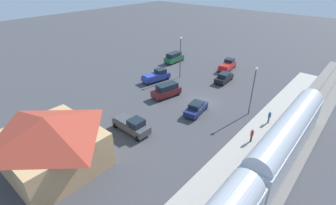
{
  "coord_description": "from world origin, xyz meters",
  "views": [
    {
      "loc": [
        -18.23,
        29.55,
        18.54
      ],
      "look_at": [
        2.74,
        4.9,
        1.0
      ],
      "focal_mm": 26.39,
      "sensor_mm": 36.0,
      "label": 1
    }
  ],
  "objects_px": {
    "sedan_navy": "(196,108)",
    "suv_green": "(174,57)",
    "pedestrian_waiting_far": "(269,116)",
    "light_pole_near_platform": "(253,85)",
    "suv_maroon": "(167,90)",
    "sedan_black": "(224,77)",
    "pickup_blue": "(156,76)",
    "light_pole_lot_center": "(180,53)",
    "station_building": "(50,141)",
    "pickup_charcoal": "(132,125)",
    "pickup_red": "(228,65)",
    "pedestrian_on_platform": "(252,135)"
  },
  "relations": [
    {
      "from": "suv_green",
      "to": "light_pole_near_platform",
      "type": "height_order",
      "value": "light_pole_near_platform"
    },
    {
      "from": "sedan_black",
      "to": "light_pole_near_platform",
      "type": "bearing_deg",
      "value": 136.91
    },
    {
      "from": "sedan_black",
      "to": "suv_green",
      "type": "relative_size",
      "value": 0.94
    },
    {
      "from": "pedestrian_waiting_far",
      "to": "pickup_blue",
      "type": "distance_m",
      "value": 21.58
    },
    {
      "from": "pedestrian_waiting_far",
      "to": "pickup_red",
      "type": "distance_m",
      "value": 20.65
    },
    {
      "from": "pickup_charcoal",
      "to": "light_pole_lot_center",
      "type": "height_order",
      "value": "light_pole_lot_center"
    },
    {
      "from": "suv_maroon",
      "to": "sedan_navy",
      "type": "bearing_deg",
      "value": 168.88
    },
    {
      "from": "station_building",
      "to": "pickup_red",
      "type": "xyz_separation_m",
      "value": [
        -0.16,
        -37.45,
        -2.07
      ]
    },
    {
      "from": "suv_green",
      "to": "light_pole_near_platform",
      "type": "distance_m",
      "value": 25.07
    },
    {
      "from": "suv_green",
      "to": "light_pole_lot_center",
      "type": "relative_size",
      "value": 0.63
    },
    {
      "from": "pedestrian_on_platform",
      "to": "pickup_charcoal",
      "type": "distance_m",
      "value": 14.81
    },
    {
      "from": "suv_maroon",
      "to": "pickup_blue",
      "type": "relative_size",
      "value": 0.92
    },
    {
      "from": "pedestrian_waiting_far",
      "to": "pickup_red",
      "type": "height_order",
      "value": "pickup_red"
    },
    {
      "from": "pedestrian_on_platform",
      "to": "light_pole_near_platform",
      "type": "relative_size",
      "value": 0.24
    },
    {
      "from": "pedestrian_waiting_far",
      "to": "suv_green",
      "type": "relative_size",
      "value": 0.35
    },
    {
      "from": "station_building",
      "to": "pickup_blue",
      "type": "height_order",
      "value": "station_building"
    },
    {
      "from": "pedestrian_waiting_far",
      "to": "sedan_navy",
      "type": "distance_m",
      "value": 9.89
    },
    {
      "from": "pickup_charcoal",
      "to": "pickup_blue",
      "type": "relative_size",
      "value": 0.96
    },
    {
      "from": "pedestrian_waiting_far",
      "to": "sedan_black",
      "type": "relative_size",
      "value": 0.37
    },
    {
      "from": "station_building",
      "to": "pickup_charcoal",
      "type": "relative_size",
      "value": 1.89
    },
    {
      "from": "sedan_black",
      "to": "pickup_red",
      "type": "distance_m",
      "value": 6.56
    },
    {
      "from": "suv_maroon",
      "to": "light_pole_near_platform",
      "type": "height_order",
      "value": "light_pole_near_platform"
    },
    {
      "from": "sedan_black",
      "to": "pickup_blue",
      "type": "bearing_deg",
      "value": 38.12
    },
    {
      "from": "pickup_charcoal",
      "to": "pickup_red",
      "type": "distance_m",
      "value": 27.98
    },
    {
      "from": "sedan_black",
      "to": "suv_maroon",
      "type": "distance_m",
      "value": 12.19
    },
    {
      "from": "sedan_black",
      "to": "pickup_red",
      "type": "bearing_deg",
      "value": -67.07
    },
    {
      "from": "pedestrian_on_platform",
      "to": "sedan_navy",
      "type": "xyz_separation_m",
      "value": [
        9.04,
        -1.56,
        -0.4
      ]
    },
    {
      "from": "pedestrian_waiting_far",
      "to": "light_pole_near_platform",
      "type": "distance_m",
      "value": 4.67
    },
    {
      "from": "station_building",
      "to": "pickup_red",
      "type": "distance_m",
      "value": 37.5
    },
    {
      "from": "suv_maroon",
      "to": "sedan_black",
      "type": "bearing_deg",
      "value": -110.22
    },
    {
      "from": "pedestrian_on_platform",
      "to": "light_pole_lot_center",
      "type": "xyz_separation_m",
      "value": [
        19.17,
        -10.71,
        3.63
      ]
    },
    {
      "from": "sedan_navy",
      "to": "pickup_red",
      "type": "bearing_deg",
      "value": -74.73
    },
    {
      "from": "suv_maroon",
      "to": "pickup_blue",
      "type": "bearing_deg",
      "value": -33.14
    },
    {
      "from": "sedan_navy",
      "to": "suv_green",
      "type": "height_order",
      "value": "suv_green"
    },
    {
      "from": "pedestrian_on_platform",
      "to": "pedestrian_waiting_far",
      "type": "distance_m",
      "value": 5.41
    },
    {
      "from": "pedestrian_on_platform",
      "to": "suv_green",
      "type": "relative_size",
      "value": 0.35
    },
    {
      "from": "station_building",
      "to": "pickup_charcoal",
      "type": "xyz_separation_m",
      "value": [
        -1.62,
        -9.51,
        -2.07
      ]
    },
    {
      "from": "sedan_navy",
      "to": "pickup_red",
      "type": "distance_m",
      "value": 19.5
    },
    {
      "from": "pickup_blue",
      "to": "light_pole_lot_center",
      "type": "height_order",
      "value": "light_pole_lot_center"
    },
    {
      "from": "suv_green",
      "to": "station_building",
      "type": "bearing_deg",
      "value": 108.41
    },
    {
      "from": "sedan_black",
      "to": "pickup_red",
      "type": "height_order",
      "value": "pickup_red"
    },
    {
      "from": "sedan_navy",
      "to": "pickup_red",
      "type": "xyz_separation_m",
      "value": [
        5.14,
        -18.81,
        0.15
      ]
    },
    {
      "from": "pedestrian_waiting_far",
      "to": "pickup_blue",
      "type": "relative_size",
      "value": 0.3
    },
    {
      "from": "sedan_navy",
      "to": "light_pole_lot_center",
      "type": "relative_size",
      "value": 0.6
    },
    {
      "from": "light_pole_near_platform",
      "to": "pedestrian_on_platform",
      "type": "bearing_deg",
      "value": 116.17
    },
    {
      "from": "pedestrian_waiting_far",
      "to": "pickup_charcoal",
      "type": "xyz_separation_m",
      "value": [
        12.78,
        12.98,
        -0.25
      ]
    },
    {
      "from": "station_building",
      "to": "sedan_navy",
      "type": "xyz_separation_m",
      "value": [
        -5.3,
        -18.63,
        -2.22
      ]
    },
    {
      "from": "station_building",
      "to": "pickup_blue",
      "type": "bearing_deg",
      "value": -73.19
    },
    {
      "from": "station_building",
      "to": "pedestrian_waiting_far",
      "type": "distance_m",
      "value": 26.76
    },
    {
      "from": "pickup_charcoal",
      "to": "pickup_blue",
      "type": "height_order",
      "value": "same"
    }
  ]
}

